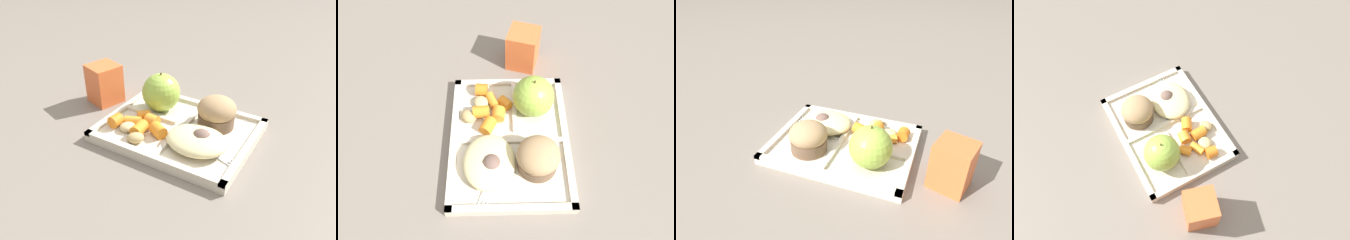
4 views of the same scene
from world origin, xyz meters
TOP-DOWN VIEW (x-y plane):
  - ground at (0.00, 0.00)m, footprint 6.00×6.00m
  - lunch_tray at (-0.00, 0.00)m, footprint 0.30×0.24m
  - green_apple at (-0.07, 0.05)m, footprint 0.08×0.08m
  - bran_muffin at (0.06, 0.05)m, footprint 0.08×0.08m
  - carrot_slice_large at (-0.12, -0.06)m, footprint 0.03×0.03m
  - carrot_slice_back at (-0.05, -0.02)m, footprint 0.03×0.03m
  - carrot_slice_edge at (-0.06, -0.06)m, footprint 0.03×0.04m
  - carrot_slice_center at (-0.02, -0.04)m, footprint 0.04×0.04m
  - carrot_slice_tilted at (-0.08, -0.01)m, footprint 0.03×0.03m
  - carrot_slice_small at (-0.09, -0.04)m, footprint 0.04×0.03m
  - potato_chunk_small at (-0.09, -0.06)m, footprint 0.04×0.04m
  - potato_chunk_corner at (-0.05, -0.09)m, footprint 0.04×0.04m
  - egg_noodle_pile at (0.06, -0.04)m, footprint 0.12×0.10m
  - meatball_side at (0.07, -0.04)m, footprint 0.04×0.04m
  - meatball_front at (0.07, -0.05)m, footprint 0.03×0.03m
  - plastic_fork at (0.09, -0.03)m, footprint 0.14×0.06m
  - milk_carton at (-0.22, 0.04)m, footprint 0.08×0.08m

SIDE VIEW (x-z plane):
  - ground at x=0.00m, z-range 0.00..0.00m
  - lunch_tray at x=0.00m, z-range 0.00..0.02m
  - plastic_fork at x=0.09m, z-range 0.01..0.02m
  - potato_chunk_small at x=-0.09m, z-range 0.01..0.03m
  - carrot_slice_small at x=-0.09m, z-range 0.01..0.03m
  - potato_chunk_corner at x=-0.05m, z-range 0.01..0.03m
  - carrot_slice_tilted at x=-0.08m, z-range 0.01..0.04m
  - carrot_slice_edge at x=-0.06m, z-range 0.01..0.04m
  - carrot_slice_center at x=-0.02m, z-range 0.01..0.04m
  - carrot_slice_large at x=-0.12m, z-range 0.01..0.04m
  - carrot_slice_back at x=-0.05m, z-range 0.01..0.04m
  - egg_noodle_pile at x=0.06m, z-range 0.01..0.05m
  - meatball_front at x=0.07m, z-range 0.01..0.05m
  - meatball_side at x=0.07m, z-range 0.01..0.05m
  - bran_muffin at x=0.06m, z-range 0.01..0.08m
  - milk_carton at x=-0.22m, z-range 0.00..0.09m
  - green_apple at x=-0.07m, z-range 0.01..0.10m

